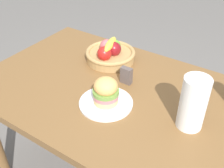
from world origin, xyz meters
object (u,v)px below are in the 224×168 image
object	(u,v)px
sandwich	(106,91)
paper_towel_roll	(193,103)
fruit_basket	(110,53)
napkin_holder	(126,75)
plate	(106,103)

from	to	relation	value
sandwich	paper_towel_roll	size ratio (longest dim) A/B	0.55
sandwich	fruit_basket	xyz separation A→B (m)	(-0.21, 0.34, -0.03)
napkin_holder	sandwich	bearing A→B (deg)	-86.35
plate	sandwich	world-z (taller)	sandwich
sandwich	napkin_holder	distance (m)	0.20
sandwich	paper_towel_roll	xyz separation A→B (m)	(0.37, 0.08, 0.04)
plate	fruit_basket	bearing A→B (deg)	121.16
paper_towel_roll	napkin_holder	xyz separation A→B (m)	(-0.39, 0.12, -0.07)
plate	sandwich	size ratio (longest dim) A/B	1.92
plate	napkin_holder	distance (m)	0.20
plate	paper_towel_roll	size ratio (longest dim) A/B	1.05
fruit_basket	paper_towel_roll	world-z (taller)	paper_towel_roll
sandwich	fruit_basket	bearing A→B (deg)	121.16
plate	napkin_holder	xyz separation A→B (m)	(-0.01, 0.20, 0.04)
sandwich	napkin_holder	xyz separation A→B (m)	(-0.01, 0.20, -0.03)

